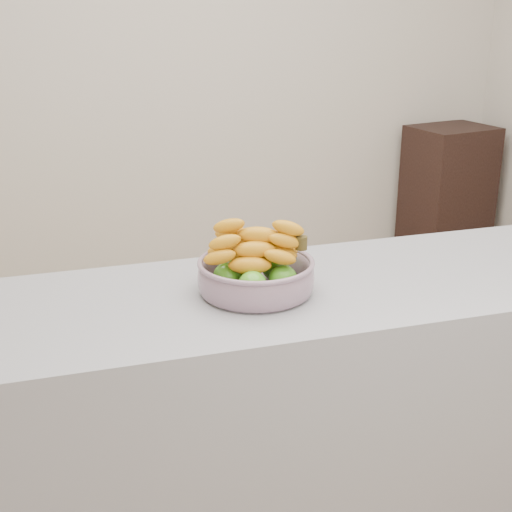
% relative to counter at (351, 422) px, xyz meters
% --- Properties ---
extents(ground, '(4.00, 4.00, 0.00)m').
position_rel_counter_xyz_m(ground, '(0.00, 0.42, -0.45)').
color(ground, '#95815B').
rests_on(ground, ground).
extents(counter, '(2.00, 0.60, 0.90)m').
position_rel_counter_xyz_m(counter, '(0.00, 0.00, 0.00)').
color(counter, '#95949B').
rests_on(counter, ground).
extents(cabinet, '(0.55, 0.47, 0.87)m').
position_rel_counter_xyz_m(cabinet, '(1.65, 2.20, -0.02)').
color(cabinet, black).
rests_on(cabinet, ground).
extents(fruit_bowl, '(0.30, 0.30, 0.18)m').
position_rel_counter_xyz_m(fruit_bowl, '(-0.29, 0.00, 0.51)').
color(fruit_bowl, '#9FA8BF').
rests_on(fruit_bowl, counter).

